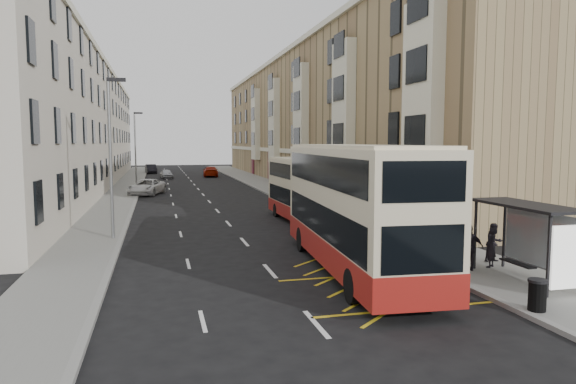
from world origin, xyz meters
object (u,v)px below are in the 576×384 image
object	(u,v)px
street_lamp_near	(111,149)
car_dark	(151,169)
street_lamp_far	(136,145)
pedestrian_far	(469,248)
double_decker_front	(354,207)
white_van	(147,187)
pedestrian_near	(491,247)
bus_shelter	(536,226)
pedestrian_mid	(494,243)
car_silver	(166,174)
car_red	(211,172)
litter_bin	(537,294)
double_decker_rear	(305,191)

from	to	relation	value
street_lamp_near	car_dark	xyz separation A→B (m)	(1.15, 57.96, -3.91)
street_lamp_far	pedestrian_far	distance (m)	42.69
street_lamp_near	double_decker_front	size ratio (longest dim) A/B	0.65
street_lamp_far	pedestrian_far	world-z (taller)	street_lamp_far
white_van	car_dark	size ratio (longest dim) A/B	1.22
double_decker_front	white_van	xyz separation A→B (m)	(-8.37, 31.93, -1.74)
pedestrian_near	pedestrian_far	size ratio (longest dim) A/B	0.89
bus_shelter	street_lamp_far	distance (m)	44.94
pedestrian_far	car_dark	world-z (taller)	pedestrian_far
street_lamp_near	double_decker_front	world-z (taller)	street_lamp_near
pedestrian_near	pedestrian_mid	world-z (taller)	pedestrian_mid
pedestrian_far	car_silver	size ratio (longest dim) A/B	0.47
bus_shelter	street_lamp_near	distance (m)	19.38
street_lamp_far	double_decker_front	size ratio (longest dim) A/B	0.65
car_red	street_lamp_far	bearing A→B (deg)	66.19
car_silver	car_red	size ratio (longest dim) A/B	0.73
street_lamp_far	litter_bin	size ratio (longest dim) A/B	8.73
bus_shelter	white_van	distance (m)	38.09
white_van	car_red	distance (m)	25.90
street_lamp_far	white_van	xyz separation A→B (m)	(1.15, -6.82, -3.90)
pedestrian_near	car_silver	xyz separation A→B (m)	(-11.29, 55.08, -0.29)
pedestrian_near	pedestrian_mid	bearing A→B (deg)	-168.83
double_decker_rear	car_dark	distance (m)	55.95
double_decker_front	bus_shelter	bearing A→B (deg)	-30.92
car_silver	car_dark	bearing A→B (deg)	92.62
double_decker_front	car_dark	size ratio (longest dim) A/B	2.82
street_lamp_far	pedestrian_mid	world-z (taller)	street_lamp_far
white_van	street_lamp_far	bearing A→B (deg)	117.14
pedestrian_far	pedestrian_mid	bearing A→B (deg)	-132.75
double_decker_rear	street_lamp_near	bearing A→B (deg)	-166.39
pedestrian_far	car_red	xyz separation A→B (m)	(-3.89, 57.98, -0.29)
street_lamp_near	white_van	bearing A→B (deg)	87.16
car_silver	car_red	world-z (taller)	car_red
car_red	pedestrian_mid	bearing A→B (deg)	100.51
street_lamp_near	double_decker_rear	xyz separation A→B (m)	(10.93, 2.89, -2.62)
pedestrian_mid	pedestrian_far	xyz separation A→B (m)	(-1.81, -1.00, 0.09)
street_lamp_near	pedestrian_near	bearing A→B (deg)	-34.60
car_dark	street_lamp_near	bearing A→B (deg)	-97.44
street_lamp_far	double_decker_rear	xyz separation A→B (m)	(10.93, -27.11, -2.62)
street_lamp_near	street_lamp_far	xyz separation A→B (m)	(0.00, 30.00, 0.00)
pedestrian_mid	pedestrian_far	size ratio (longest dim) A/B	0.90
bus_shelter	litter_bin	xyz separation A→B (m)	(-1.99, -2.51, -1.51)
car_red	double_decker_rear	bearing A→B (deg)	96.46
bus_shelter	car_dark	bearing A→B (deg)	100.90
white_van	double_decker_rear	bearing A→B (deg)	-46.71
pedestrian_mid	pedestrian_far	world-z (taller)	pedestrian_far
pedestrian_mid	car_dark	distance (m)	68.76
double_decker_front	white_van	size ratio (longest dim) A/B	2.32
bus_shelter	litter_bin	bearing A→B (deg)	-128.45
litter_bin	car_red	world-z (taller)	car_red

